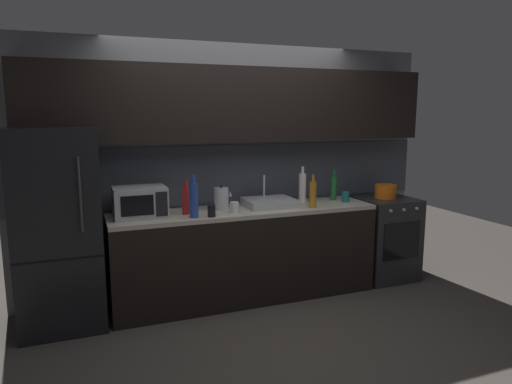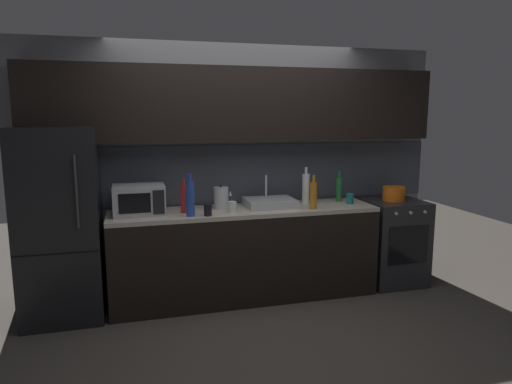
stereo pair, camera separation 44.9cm
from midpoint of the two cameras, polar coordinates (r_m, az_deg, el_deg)
ground_plane at (r=3.98m, az=-0.04°, el=-17.45°), size 10.00×10.00×0.00m
back_wall at (r=4.69m, az=-5.35°, el=6.37°), size 4.33×0.44×2.50m
counter_run at (r=4.60m, az=-4.11°, el=-7.61°), size 2.59×0.60×0.90m
refrigerator at (r=4.33m, az=-25.92°, el=-4.17°), size 0.68×0.69×1.70m
oven_range at (r=5.29m, az=13.14°, el=-5.54°), size 0.60×0.62×0.90m
microwave at (r=4.30m, az=-17.04°, el=-1.20°), size 0.46×0.35×0.27m
sink_basin at (r=4.59m, az=-1.18°, el=-1.31°), size 0.48×0.38×0.30m
kettle at (r=4.47m, az=-7.16°, el=-0.83°), size 0.18×0.14×0.24m
wine_bottle_white at (r=4.81m, az=3.08°, el=0.58°), size 0.08×0.08×0.37m
wine_bottle_red at (r=4.31m, az=-11.59°, el=-1.03°), size 0.07×0.07×0.32m
wine_bottle_amber at (r=4.52m, az=4.21°, el=-0.29°), size 0.07×0.07×0.33m
wine_bottle_blue at (r=4.15m, az=-10.75°, el=-0.92°), size 0.08×0.08×0.39m
wine_bottle_green at (r=4.96m, az=7.01°, el=0.53°), size 0.06×0.06×0.33m
mug_clear at (r=4.31m, az=-5.67°, el=-1.93°), size 0.08×0.08×0.10m
mug_dark at (r=4.17m, az=-8.58°, el=-2.34°), size 0.07×0.07×0.11m
mug_teal at (r=4.87m, az=8.39°, el=-0.62°), size 0.07×0.07×0.11m
cooking_pot at (r=5.18m, az=13.29°, el=0.07°), size 0.24×0.24×0.15m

